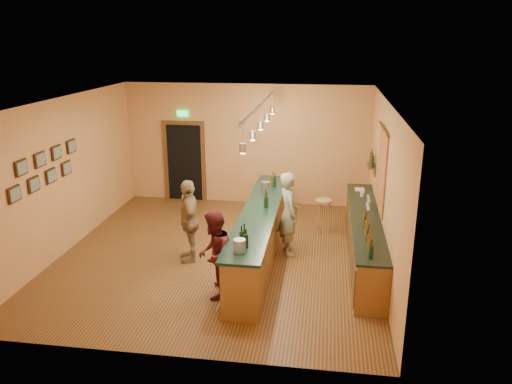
# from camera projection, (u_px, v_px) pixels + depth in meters

# --- Properties ---
(floor) EXTENTS (7.00, 7.00, 0.00)m
(floor) POSITION_uv_depth(u_px,v_px,m) (219.00, 254.00, 10.46)
(floor) COLOR #502B16
(floor) RESTS_ON ground
(ceiling) EXTENTS (6.50, 7.00, 0.02)m
(ceiling) POSITION_uv_depth(u_px,v_px,m) (216.00, 101.00, 9.50)
(ceiling) COLOR silver
(ceiling) RESTS_ON wall_back
(wall_back) EXTENTS (6.50, 0.02, 3.20)m
(wall_back) POSITION_uv_depth(u_px,v_px,m) (246.00, 145.00, 13.28)
(wall_back) COLOR #CD864D
(wall_back) RESTS_ON floor
(wall_front) EXTENTS (6.50, 0.02, 3.20)m
(wall_front) POSITION_uv_depth(u_px,v_px,m) (161.00, 254.00, 6.68)
(wall_front) COLOR #CD864D
(wall_front) RESTS_ON floor
(wall_left) EXTENTS (0.02, 7.00, 3.20)m
(wall_left) POSITION_uv_depth(u_px,v_px,m) (66.00, 175.00, 10.43)
(wall_left) COLOR #CD864D
(wall_left) RESTS_ON floor
(wall_right) EXTENTS (0.02, 7.00, 3.20)m
(wall_right) POSITION_uv_depth(u_px,v_px,m) (384.00, 188.00, 9.53)
(wall_right) COLOR #CD864D
(wall_right) RESTS_ON floor
(doorway) EXTENTS (1.15, 0.09, 2.48)m
(doorway) POSITION_uv_depth(u_px,v_px,m) (185.00, 160.00, 13.63)
(doorway) COLOR black
(doorway) RESTS_ON wall_back
(tapestry) EXTENTS (0.03, 1.40, 1.60)m
(tapestry) POSITION_uv_depth(u_px,v_px,m) (382.00, 170.00, 9.84)
(tapestry) COLOR maroon
(tapestry) RESTS_ON wall_right
(bottle_shelf) EXTENTS (0.17, 0.55, 0.54)m
(bottle_shelf) POSITION_uv_depth(u_px,v_px,m) (372.00, 161.00, 11.32)
(bottle_shelf) COLOR #4A3416
(bottle_shelf) RESTS_ON wall_right
(picture_grid) EXTENTS (0.06, 2.20, 0.70)m
(picture_grid) POSITION_uv_depth(u_px,v_px,m) (46.00, 168.00, 9.61)
(picture_grid) COLOR #382111
(picture_grid) RESTS_ON wall_left
(back_counter) EXTENTS (0.60, 4.55, 1.27)m
(back_counter) POSITION_uv_depth(u_px,v_px,m) (364.00, 238.00, 10.08)
(back_counter) COLOR brown
(back_counter) RESTS_ON floor
(tasting_bar) EXTENTS (0.73, 5.10, 1.38)m
(tasting_bar) POSITION_uv_depth(u_px,v_px,m) (260.00, 230.00, 10.16)
(tasting_bar) COLOR brown
(tasting_bar) RESTS_ON floor
(pendant_track) EXTENTS (0.11, 4.60, 0.50)m
(pendant_track) POSITION_uv_depth(u_px,v_px,m) (261.00, 113.00, 9.44)
(pendant_track) COLOR silver
(pendant_track) RESTS_ON ceiling
(bartender) EXTENTS (0.60, 0.74, 1.76)m
(bartender) POSITION_uv_depth(u_px,v_px,m) (289.00, 214.00, 10.28)
(bartender) COLOR gray
(bartender) RESTS_ON floor
(customer_a) EXTENTS (0.63, 0.79, 1.57)m
(customer_a) POSITION_uv_depth(u_px,v_px,m) (214.00, 255.00, 8.59)
(customer_a) COLOR #59191E
(customer_a) RESTS_ON floor
(customer_b) EXTENTS (0.71, 1.07, 1.70)m
(customer_b) POSITION_uv_depth(u_px,v_px,m) (189.00, 221.00, 9.98)
(customer_b) COLOR #997A51
(customer_b) RESTS_ON floor
(bar_stool) EXTENTS (0.39, 0.39, 0.79)m
(bar_stool) POSITION_uv_depth(u_px,v_px,m) (323.00, 206.00, 11.45)
(bar_stool) COLOR #9E8147
(bar_stool) RESTS_ON floor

